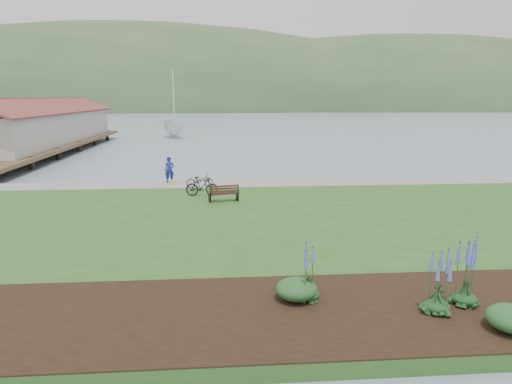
# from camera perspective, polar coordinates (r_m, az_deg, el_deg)

# --- Properties ---
(ground) EXTENTS (600.00, 600.00, 0.00)m
(ground) POSITION_cam_1_polar(r_m,az_deg,el_deg) (20.81, 1.19, -3.61)
(ground) COLOR gray
(ground) RESTS_ON ground
(lawn) EXTENTS (34.00, 20.00, 0.40)m
(lawn) POSITION_cam_1_polar(r_m,az_deg,el_deg) (18.85, 1.79, -4.64)
(lawn) COLOR #27531D
(lawn) RESTS_ON ground
(shoreline_path) EXTENTS (34.00, 2.20, 0.03)m
(shoreline_path) POSITION_cam_1_polar(r_m,az_deg,el_deg) (27.42, -0.22, 1.07)
(shoreline_path) COLOR gray
(shoreline_path) RESTS_ON lawn
(garden_bed) EXTENTS (24.00, 4.40, 0.04)m
(garden_bed) POSITION_cam_1_polar(r_m,az_deg,el_deg) (12.43, 20.23, -13.30)
(garden_bed) COLOR black
(garden_bed) RESTS_ON lawn
(far_hillside) EXTENTS (580.00, 80.00, 38.00)m
(far_hillside) POSITION_cam_1_polar(r_m,az_deg,el_deg) (191.31, 2.19, 10.19)
(far_hillside) COLOR #38542F
(far_hillside) RESTS_ON ground
(pier_pavilion) EXTENTS (8.00, 36.00, 5.40)m
(pier_pavilion) POSITION_cam_1_polar(r_m,az_deg,el_deg) (50.87, -25.41, 7.45)
(pier_pavilion) COLOR #4C3826
(pier_pavilion) RESTS_ON ground
(park_bench) EXTENTS (1.53, 0.85, 0.90)m
(park_bench) POSITION_cam_1_polar(r_m,az_deg,el_deg) (22.74, -4.04, -0.11)
(park_bench) COLOR black
(park_bench) RESTS_ON lawn
(person) EXTENTS (0.74, 0.56, 1.88)m
(person) POSITION_cam_1_polar(r_m,az_deg,el_deg) (27.95, -10.77, 2.99)
(person) COLOR navy
(person) RESTS_ON lawn
(bicycle_a) EXTENTS (0.72, 1.61, 0.82)m
(bicycle_a) POSITION_cam_1_polar(r_m,az_deg,el_deg) (26.37, -7.03, 1.41)
(bicycle_a) COLOR black
(bicycle_a) RESTS_ON lawn
(bicycle_b) EXTENTS (0.60, 1.74, 1.03)m
(bicycle_b) POSITION_cam_1_polar(r_m,az_deg,el_deg) (24.19, -6.77, 0.73)
(bicycle_b) COLOR black
(bicycle_b) RESTS_ON lawn
(sailboat) EXTENTS (14.03, 14.15, 28.69)m
(sailboat) POSITION_cam_1_polar(r_m,az_deg,el_deg) (63.88, -10.10, 6.70)
(sailboat) COLOR silver
(sailboat) RESTS_ON ground
(pannier) EXTENTS (0.18, 0.26, 0.26)m
(pannier) POSITION_cam_1_polar(r_m,az_deg,el_deg) (27.56, -10.36, 1.17)
(pannier) COLOR yellow
(pannier) RESTS_ON lawn
(echium_0) EXTENTS (0.62, 0.62, 1.74)m
(echium_0) POSITION_cam_1_polar(r_m,az_deg,el_deg) (11.93, 21.86, -10.60)
(echium_0) COLOR #153A18
(echium_0) RESTS_ON garden_bed
(echium_1) EXTENTS (0.62, 0.62, 2.04)m
(echium_1) POSITION_cam_1_polar(r_m,az_deg,el_deg) (12.57, 24.88, -9.02)
(echium_1) COLOR #153A18
(echium_1) RESTS_ON garden_bed
(echium_4) EXTENTS (0.62, 0.62, 1.80)m
(echium_4) POSITION_cam_1_polar(r_m,az_deg,el_deg) (11.84, 6.52, -10.28)
(echium_4) COLOR #153A18
(echium_4) RESTS_ON garden_bed
(shrub_0) EXTENTS (1.07, 1.07, 0.54)m
(shrub_0) POSITION_cam_1_polar(r_m,az_deg,el_deg) (11.99, 5.07, -12.01)
(shrub_0) COLOR #1E4C21
(shrub_0) RESTS_ON garden_bed
(shrub_1) EXTENTS (1.10, 1.10, 0.55)m
(shrub_1) POSITION_cam_1_polar(r_m,az_deg,el_deg) (11.96, 29.36, -13.61)
(shrub_1) COLOR #1E4C21
(shrub_1) RESTS_ON garden_bed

